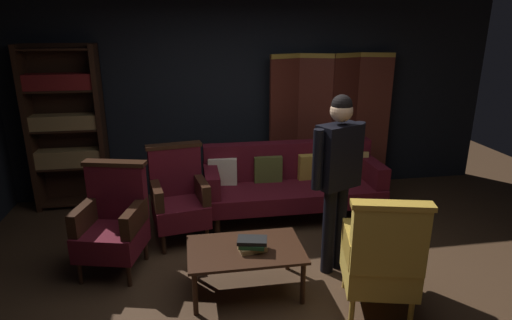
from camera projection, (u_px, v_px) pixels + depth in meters
The scene contains 13 objects.
ground_plane at pixel (270, 286), 3.90m from camera, with size 10.00×10.00×0.00m, color #3D2819.
back_wall at pixel (236, 91), 5.77m from camera, with size 7.20×0.10×2.80m, color black.
folding_screen at pixel (329, 121), 5.91m from camera, with size 1.73×0.23×1.90m.
bookshelf at pixel (67, 126), 5.30m from camera, with size 0.90×0.32×2.05m.
velvet_couch at pixel (292, 180), 5.21m from camera, with size 2.12×0.78×0.88m.
coffee_table at pixel (245, 253), 3.73m from camera, with size 1.00×0.64×0.42m.
armchair_gilt_accent at pixel (382, 258), 3.43m from camera, with size 0.70×0.70×1.04m.
armchair_wing_left at pixel (179, 197), 4.63m from camera, with size 0.67×0.67×1.04m.
armchair_wing_right at pixel (113, 222), 4.05m from camera, with size 0.70×0.70×1.04m.
standing_figure at pixel (338, 169), 3.86m from camera, with size 0.55×0.35×1.70m.
book_tan_leather at pixel (252, 248), 3.67m from camera, with size 0.23×0.14×0.04m, color #9E7A47.
book_green_cloth at pixel (252, 244), 3.66m from camera, with size 0.22×0.17×0.03m, color #1E4C28.
book_black_cloth at pixel (252, 240), 3.65m from camera, with size 0.25×0.16×0.03m, color black.
Camera 1 is at (-0.68, -3.29, 2.29)m, focal length 30.03 mm.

